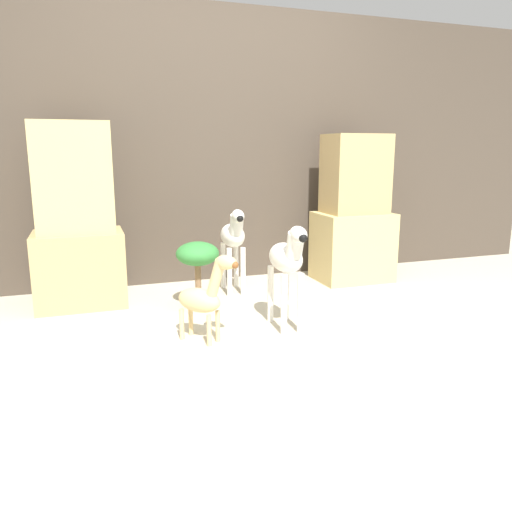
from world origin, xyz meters
TOP-DOWN VIEW (x-y plane):
  - ground_plane at (0.00, 0.00)m, footprint 14.00×14.00m
  - wall_back at (0.00, 1.57)m, footprint 6.40×0.08m
  - rock_pillar_left at (-1.08, 1.14)m, footprint 0.60×0.44m
  - rock_pillar_right at (1.08, 1.14)m, footprint 0.60×0.44m
  - zebra_right at (0.11, 0.21)m, footprint 0.18×0.46m
  - zebra_left at (0.03, 1.08)m, footprint 0.20×0.46m
  - giraffe_figurine at (-0.42, 0.17)m, footprint 0.34×0.37m
  - potted_palm_front at (-0.32, 0.78)m, footprint 0.29×0.29m

SIDE VIEW (x-z plane):
  - ground_plane at x=0.00m, z-range 0.00..0.00m
  - giraffe_figurine at x=-0.42m, z-range 0.01..0.54m
  - potted_palm_front at x=-0.32m, z-range 0.11..0.57m
  - zebra_right at x=0.11m, z-range 0.10..0.76m
  - zebra_left at x=0.03m, z-range 0.10..0.76m
  - rock_pillar_right at x=1.08m, z-range -0.07..1.14m
  - rock_pillar_left at x=-1.08m, z-range -0.06..1.21m
  - wall_back at x=0.00m, z-range 0.00..2.20m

